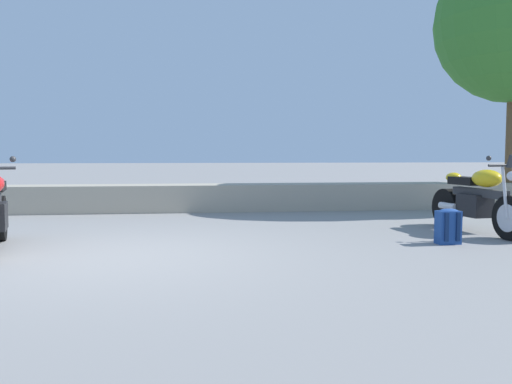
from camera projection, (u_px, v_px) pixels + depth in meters
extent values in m
plane|color=gray|center=(113.00, 257.00, 6.07)|extent=(120.00, 120.00, 0.00)
cube|color=#A89E89|center=(148.00, 198.00, 10.81)|extent=(36.00, 0.80, 0.55)
sphere|color=#2D2D30|center=(13.00, 159.00, 5.98)|extent=(0.07, 0.07, 0.07)
cylinder|color=black|center=(511.00, 218.00, 7.21)|extent=(0.23, 0.63, 0.62)
cylinder|color=black|center=(448.00, 208.00, 8.60)|extent=(0.27, 0.64, 0.62)
cylinder|color=silver|center=(511.00, 218.00, 7.21)|extent=(0.21, 0.40, 0.38)
cube|color=black|center=(475.00, 205.00, 7.95)|extent=(0.39, 0.52, 0.34)
cube|color=#2D2D30|center=(479.00, 193.00, 7.84)|extent=(0.30, 1.11, 0.12)
ellipsoid|color=yellow|center=(487.00, 178.00, 7.68)|extent=(0.41, 0.56, 0.26)
cube|color=black|center=(466.00, 181.00, 8.14)|extent=(0.34, 0.59, 0.12)
ellipsoid|color=yellow|center=(454.00, 177.00, 8.43)|extent=(0.26, 0.31, 0.16)
cylinder|color=#2D2D30|center=(509.00, 165.00, 7.24)|extent=(0.66, 0.13, 0.04)
sphere|color=silver|center=(512.00, 176.00, 7.09)|extent=(0.13, 0.13, 0.13)
cylinder|color=silver|center=(448.00, 206.00, 8.32)|extent=(0.16, 0.39, 0.11)
cylinder|color=silver|center=(505.00, 192.00, 7.20)|extent=(0.07, 0.17, 0.73)
sphere|color=#2D2D30|center=(489.00, 158.00, 7.19)|extent=(0.07, 0.07, 0.07)
cube|color=navy|center=(448.00, 227.00, 6.92)|extent=(0.31, 0.20, 0.44)
cube|color=navy|center=(443.00, 229.00, 7.04)|extent=(0.24, 0.07, 0.24)
ellipsoid|color=navy|center=(448.00, 212.00, 6.91)|extent=(0.30, 0.19, 0.08)
cube|color=#10244B|center=(447.00, 227.00, 6.80)|extent=(0.05, 0.03, 0.37)
cube|color=#10244B|center=(458.00, 227.00, 6.84)|extent=(0.05, 0.03, 0.37)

